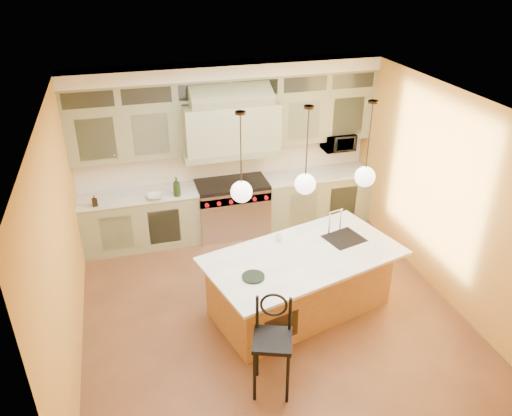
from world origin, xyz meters
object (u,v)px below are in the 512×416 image
object	(u,v)px
range	(232,207)
microwave	(338,142)
kitchen_island	(301,281)
counter_stool	(273,340)

from	to	relation	value
range	microwave	bearing A→B (deg)	3.12
kitchen_island	range	bearing A→B (deg)	85.13
kitchen_island	microwave	bearing A→B (deg)	42.45
kitchen_island	microwave	size ratio (longest dim) A/B	5.19
range	kitchen_island	world-z (taller)	kitchen_island
range	microwave	distance (m)	2.18
kitchen_island	counter_stool	distance (m)	1.46
range	microwave	xyz separation A→B (m)	(1.95, 0.11, 0.96)
range	kitchen_island	bearing A→B (deg)	-80.00
range	microwave	world-z (taller)	microwave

